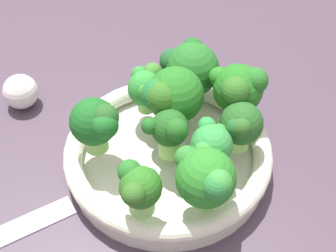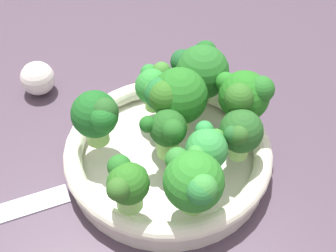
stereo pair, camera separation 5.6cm
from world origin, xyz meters
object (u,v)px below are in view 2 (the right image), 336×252
Objects in this scene: bowl at (168,155)px; broccoli_floret_8 at (201,71)px; broccoli_floret_3 at (153,85)px; broccoli_floret_1 at (127,184)px; broccoli_floret_9 at (168,131)px; broccoli_floret_2 at (97,116)px; broccoli_floret_5 at (206,149)px; broccoli_floret_0 at (244,96)px; broccoli_floret_7 at (240,133)px; garlic_bulb at (38,78)px; broccoli_floret_4 at (175,97)px; broccoli_floret_6 at (194,182)px.

bowl is 3.24× the size of broccoli_floret_8.
broccoli_floret_8 is (-1.23, 5.80, 0.79)cm from broccoli_floret_3.
broccoli_floret_9 reaches higher than broccoli_floret_1.
broccoli_floret_5 is at bearing 64.64° from broccoli_floret_2.
broccoli_floret_0 reaches higher than broccoli_floret_7.
broccoli_floret_8 reaches higher than broccoli_floret_2.
broccoli_floret_9 is at bearing -66.61° from broccoli_floret_0.
broccoli_floret_0 is at bearing 63.44° from garlic_bulb.
broccoli_floret_8 is at bearing -141.90° from broccoli_floret_0.
broccoli_floret_0 is 1.27× the size of broccoli_floret_5.
garlic_bulb is (-12.44, -17.57, -6.61)cm from broccoli_floret_4.
broccoli_floret_8 is 10.40cm from broccoli_floret_9.
broccoli_floret_4 is at bearing -159.47° from broccoli_floret_5.
bowl is at bearing -168.74° from broccoli_floret_6.
broccoli_floret_0 is 1.35× the size of broccoli_floret_3.
broccoli_floret_2 is at bearing -97.60° from bowl.
broccoli_floret_3 is (-5.43, 6.54, -0.78)cm from broccoli_floret_2.
broccoli_floret_8 reaches higher than broccoli_floret_7.
broccoli_floret_0 is at bearing 104.95° from bowl.
broccoli_floret_5 is 4.43cm from broccoli_floret_7.
broccoli_floret_0 is 1.01× the size of broccoli_floret_8.
broccoli_floret_5 is 0.79× the size of broccoli_floret_8.
broccoli_floret_4 is at bearing 54.70° from garlic_bulb.
broccoli_floret_9 is (3.88, -8.97, -0.80)cm from broccoli_floret_0.
broccoli_floret_7 is (-6.47, 5.83, -0.39)cm from broccoli_floret_6.
broccoli_floret_9 is at bearing -126.69° from broccoli_floret_5.
broccoli_floret_3 is at bearing -156.09° from broccoli_floret_5.
broccoli_floret_7 is at bearing 16.39° from broccoli_floret_8.
broccoli_floret_0 is at bearing 127.21° from broccoli_floret_1.
broccoli_floret_6 reaches higher than broccoli_floret_5.
broccoli_floret_0 is at bearing 88.24° from broccoli_floret_4.
broccoli_floret_6 is 8.72cm from broccoli_floret_7.
broccoli_floret_0 is 1.21× the size of broccoli_floret_7.
broccoli_floret_6 is (11.48, 0.75, -0.78)cm from broccoli_floret_4.
broccoli_floret_0 reaches higher than broccoli_floret_3.
broccoli_floret_3 is 0.90× the size of broccoli_floret_7.
broccoli_floret_9 is at bearing -15.91° from broccoli_floret_4.
broccoli_floret_6 is at bearing 11.26° from bowl.
broccoli_floret_4 reaches higher than broccoli_floret_6.
bowl is at bearing 10.32° from broccoli_floret_3.
broccoli_floret_0 is at bearing 38.10° from broccoli_floret_8.
broccoli_floret_8 is (-10.11, -2.97, 0.49)cm from broccoli_floret_7.
broccoli_floret_9 is at bearing 144.37° from broccoli_floret_1.
broccoli_floret_6 is 1.51× the size of garlic_bulb.
broccoli_floret_6 is (0.93, 6.54, 0.66)cm from broccoli_floret_1.
broccoli_floret_1 is at bearing -30.96° from broccoli_floret_8.
broccoli_floret_3 is 12.48cm from broccoli_floret_7.
bowl is at bearing -75.05° from broccoli_floret_0.
broccoli_floret_7 is at bearing 115.80° from broccoli_floret_5.
broccoli_floret_9 is at bearing -27.40° from broccoli_floret_8.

